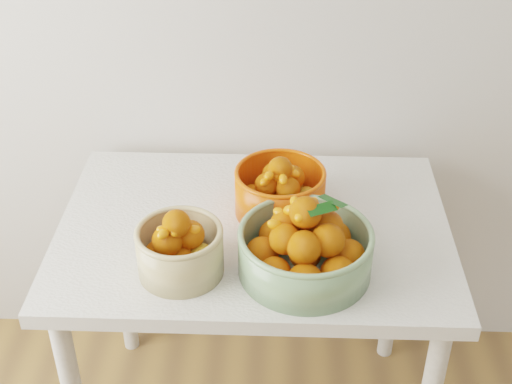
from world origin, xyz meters
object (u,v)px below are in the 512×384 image
(bowl_cream, at_px, (179,249))
(bowl_green, at_px, (306,248))
(bowl_orange, at_px, (280,191))
(table, at_px, (254,254))

(bowl_cream, height_order, bowl_green, bowl_green)
(bowl_green, height_order, bowl_orange, bowl_green)
(table, height_order, bowl_green, bowl_green)
(table, xyz_separation_m, bowl_orange, (0.06, 0.06, 0.16))
(table, distance_m, bowl_cream, 0.30)
(bowl_cream, bearing_deg, table, 48.66)
(bowl_orange, bearing_deg, bowl_cream, -132.80)
(bowl_cream, relative_size, bowl_green, 0.56)
(bowl_green, bearing_deg, table, 125.67)
(table, relative_size, bowl_orange, 3.68)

